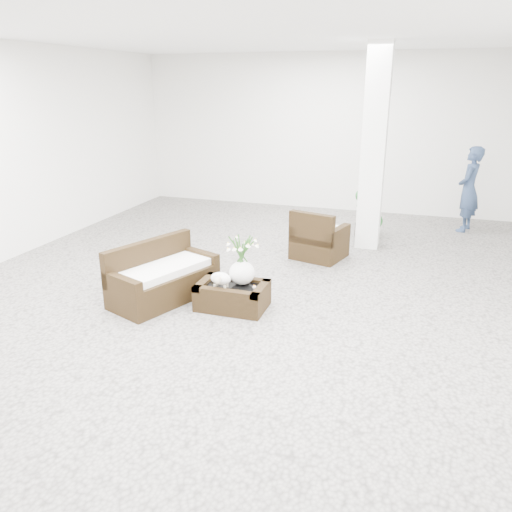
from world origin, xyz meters
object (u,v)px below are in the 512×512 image
(armchair, at_px, (320,234))
(loveseat, at_px, (164,272))
(coffee_table, at_px, (232,297))
(topiary, at_px, (367,195))

(armchair, relative_size, loveseat, 0.57)
(armchair, distance_m, loveseat, 2.94)
(coffee_table, bearing_deg, loveseat, -178.67)
(coffee_table, relative_size, armchair, 1.07)
(coffee_table, xyz_separation_m, topiary, (1.29, 3.90, 0.66))
(coffee_table, bearing_deg, topiary, 71.63)
(loveseat, bearing_deg, coffee_table, -67.03)
(coffee_table, height_order, armchair, armchair)
(coffee_table, height_order, topiary, topiary)
(armchair, xyz_separation_m, topiary, (0.60, 1.51, 0.39))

